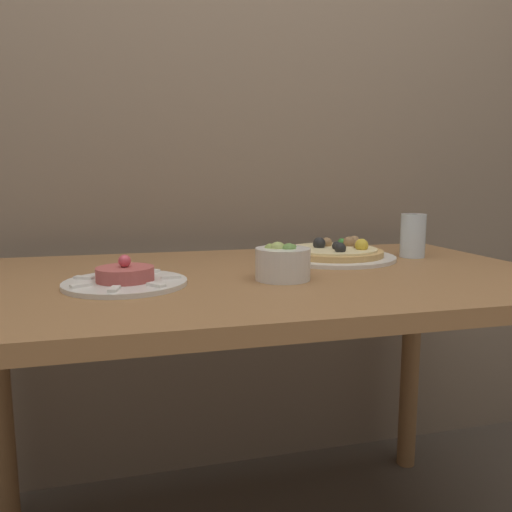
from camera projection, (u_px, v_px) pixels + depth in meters
back_wall at (212, 75)px, 1.56m from camera, size 8.00×0.05×2.60m
dining_table at (254, 316)px, 1.16m from camera, size 1.38×0.79×0.76m
pizza_plate at (334, 253)px, 1.35m from camera, size 0.34×0.34×0.06m
tartare_plate at (125, 279)px, 1.01m from camera, size 0.25×0.25×0.06m
small_bowl at (283, 262)px, 1.07m from camera, size 0.12×0.12×0.08m
drinking_glass at (413, 236)px, 1.38m from camera, size 0.07×0.07×0.12m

